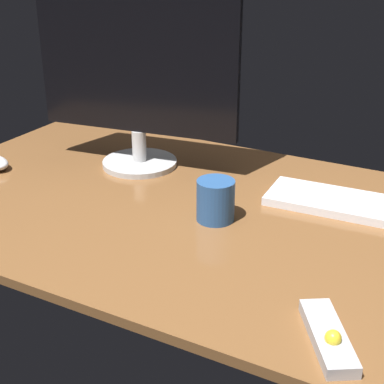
% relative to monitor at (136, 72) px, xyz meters
% --- Properties ---
extents(desk, '(1.40, 0.84, 0.02)m').
position_rel_monitor_xyz_m(desk, '(0.24, -0.16, -0.26)').
color(desk, brown).
rests_on(desk, ground).
extents(monitor, '(0.53, 0.20, 0.48)m').
position_rel_monitor_xyz_m(monitor, '(0.00, 0.00, 0.00)').
color(monitor, silver).
rests_on(monitor, desk).
extents(keyboard, '(0.44, 0.16, 0.02)m').
position_rel_monitor_xyz_m(keyboard, '(0.59, 0.00, -0.24)').
color(keyboard, white).
rests_on(keyboard, desk).
extents(media_remote, '(0.13, 0.17, 0.04)m').
position_rel_monitor_xyz_m(media_remote, '(0.65, -0.48, -0.24)').
color(media_remote, '#B7B7BC').
rests_on(media_remote, desk).
extents(coffee_mug, '(0.08, 0.08, 0.09)m').
position_rel_monitor_xyz_m(coffee_mug, '(0.32, -0.19, -0.21)').
color(coffee_mug, '#28518C').
rests_on(coffee_mug, desk).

